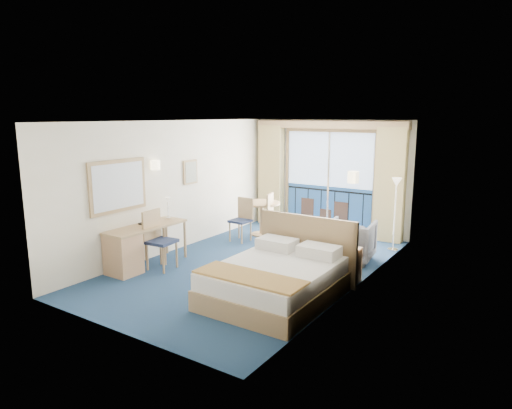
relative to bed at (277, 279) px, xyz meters
name	(u,v)px	position (x,y,z in m)	size (l,w,h in m)	color
floor	(255,265)	(-1.15, 1.14, -0.32)	(6.50, 6.50, 0.00)	navy
room_walls	(255,172)	(-1.15, 1.14, 1.46)	(4.04, 6.54, 2.72)	beige
balcony_door	(328,185)	(-1.16, 4.35, 0.82)	(2.36, 0.03, 2.52)	navy
curtain_left	(271,175)	(-2.70, 4.21, 0.96)	(0.65, 0.22, 2.55)	tan
curtain_right	(390,185)	(0.40, 4.21, 0.96)	(0.65, 0.22, 2.55)	tan
pelmet	(328,125)	(-1.15, 4.24, 2.26)	(3.80, 0.25, 0.18)	#9E7756
mirror	(118,186)	(-3.13, -0.36, 1.23)	(0.05, 1.25, 0.95)	#9E7756
wall_print	(191,172)	(-3.13, 1.59, 1.28)	(0.04, 0.42, 0.52)	#9E7756
sconce_left	(155,165)	(-3.09, 0.54, 1.53)	(0.18, 0.18, 0.18)	beige
sconce_right	(353,177)	(0.79, 0.99, 1.53)	(0.18, 0.18, 0.18)	beige
bed	(277,279)	(0.00, 0.00, 0.00)	(1.81, 2.15, 1.14)	#9E7756
nightstand	(345,265)	(0.60, 1.25, -0.02)	(0.46, 0.44, 0.60)	tan
phone	(345,246)	(0.60, 1.24, 0.32)	(0.18, 0.14, 0.08)	silver
armchair	(351,241)	(0.23, 2.42, 0.08)	(0.85, 0.88, 0.80)	#484B57
floor_lamp	(396,196)	(0.73, 3.55, 0.85)	(0.21, 0.21, 1.54)	silver
desk	(129,249)	(-2.86, -0.44, 0.11)	(0.57, 1.65, 0.77)	#9E7756
desk_chair	(157,236)	(-2.58, 0.01, 0.30)	(0.52, 0.51, 1.09)	#1D2744
folder	(148,224)	(-2.89, 0.09, 0.47)	(0.32, 0.24, 0.03)	black
desk_lamp	(168,203)	(-2.90, 0.64, 0.77)	(0.11, 0.11, 0.42)	silver
round_table	(261,210)	(-2.28, 3.09, 0.28)	(0.88, 0.88, 0.79)	#9E7756
table_chair_a	(275,214)	(-1.81, 2.95, 0.28)	(0.57, 0.56, 1.05)	#1D2744
table_chair_b	(243,217)	(-2.37, 2.45, 0.23)	(0.43, 0.44, 0.97)	#1D2744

